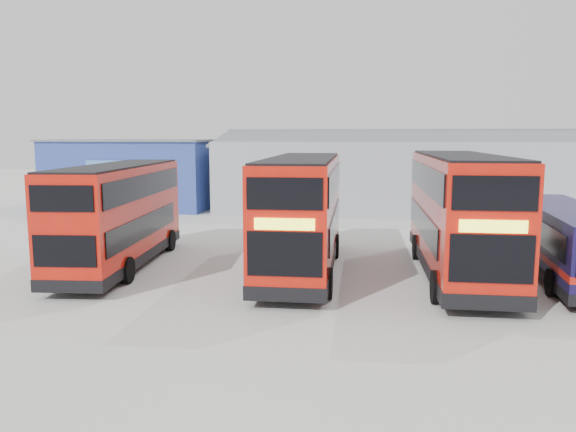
{
  "coord_description": "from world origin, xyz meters",
  "views": [
    {
      "loc": [
        4.81,
        -22.52,
        5.41
      ],
      "look_at": [
        0.82,
        0.19,
        2.1
      ],
      "focal_mm": 35.0,
      "sensor_mm": 36.0,
      "label": 1
    }
  ],
  "objects": [
    {
      "name": "ground_plane",
      "position": [
        0.0,
        0.0,
        0.0
      ],
      "size": [
        120.0,
        120.0,
        0.0
      ],
      "primitive_type": "plane",
      "color": "#AEAEA8",
      "rests_on": "ground"
    },
    {
      "name": "office_block",
      "position": [
        -14.0,
        17.99,
        2.58
      ],
      "size": [
        12.3,
        8.32,
        5.12
      ],
      "color": "navy",
      "rests_on": "ground"
    },
    {
      "name": "maintenance_shed",
      "position": [
        8.0,
        20.0,
        2.6
      ],
      "size": [
        30.5,
        12.0,
        5.89
      ],
      "color": "#9CA1AB",
      "rests_on": "ground"
    },
    {
      "name": "double_decker_left",
      "position": [
        -5.96,
        -1.3,
        2.11
      ],
      "size": [
        3.56,
        10.24,
        4.25
      ],
      "rotation": [
        0.0,
        0.0,
        3.26
      ],
      "color": "red",
      "rests_on": "ground"
    },
    {
      "name": "double_decker_centre",
      "position": [
        1.54,
        -0.72,
        2.28
      ],
      "size": [
        3.2,
        10.96,
        4.58
      ],
      "rotation": [
        0.0,
        0.0,
        0.05
      ],
      "color": "red",
      "rests_on": "ground"
    },
    {
      "name": "double_decker_right",
      "position": [
        7.6,
        -0.41,
        2.34
      ],
      "size": [
        3.23,
        11.25,
        4.71
      ],
      "rotation": [
        0.0,
        0.0,
        0.05
      ],
      "color": "red",
      "rests_on": "ground"
    },
    {
      "name": "single_decker_blue",
      "position": [
        11.6,
        0.03,
        1.35
      ],
      "size": [
        2.67,
        10.12,
        2.72
      ],
      "rotation": [
        0.0,
        0.0,
        3.11
      ],
      "color": "#0D0D3C",
      "rests_on": "ground"
    },
    {
      "name": "panel_van",
      "position": [
        -15.37,
        12.71,
        1.24
      ],
      "size": [
        2.91,
        5.34,
        2.21
      ],
      "rotation": [
        0.0,
        0.0,
        -0.19
      ],
      "color": "silver",
      "rests_on": "ground"
    }
  ]
}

